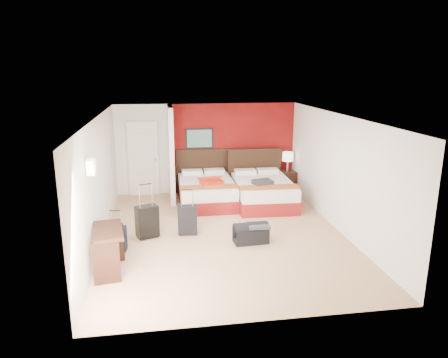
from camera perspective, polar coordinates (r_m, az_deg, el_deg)
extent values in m
plane|color=#D9AF86|center=(9.04, -0.02, -7.46)|extent=(6.50, 6.50, 0.00)
cube|color=silver|center=(11.79, -2.40, 4.17)|extent=(5.00, 0.04, 2.50)
cube|color=silver|center=(8.64, -16.64, -0.41)|extent=(0.04, 6.50, 2.50)
cube|color=black|center=(11.66, -3.37, 5.53)|extent=(0.78, 0.03, 0.58)
cube|color=white|center=(7.03, -17.64, 1.56)|extent=(0.12, 0.20, 0.24)
cube|color=maroon|center=(11.88, 1.22, 4.25)|extent=(3.50, 0.04, 2.50)
cube|color=silver|center=(11.10, -7.18, 3.39)|extent=(0.12, 1.20, 2.50)
cube|color=silver|center=(11.73, -10.90, 2.73)|extent=(0.82, 0.06, 2.05)
cube|color=white|center=(10.94, -2.40, -1.81)|extent=(1.40, 1.99, 0.60)
cube|color=silver|center=(10.92, 5.36, -1.85)|extent=(1.52, 2.11, 0.62)
cube|color=red|center=(10.76, -1.83, -0.18)|extent=(0.71, 0.86, 0.09)
cube|color=#323237|center=(10.51, 5.27, -0.44)|extent=(0.53, 0.46, 0.11)
cube|color=black|center=(12.03, 8.55, -0.37)|extent=(0.49, 0.49, 0.62)
cylinder|color=white|center=(11.89, 8.66, 2.33)|extent=(0.34, 0.34, 0.54)
cube|color=black|center=(8.87, -10.41, -5.87)|extent=(0.51, 0.42, 0.66)
cube|color=black|center=(8.95, -4.98, -5.71)|extent=(0.42, 0.28, 0.60)
cube|color=black|center=(8.37, -14.33, -8.07)|extent=(0.37, 0.26, 0.48)
cube|color=black|center=(8.57, 3.66, -7.52)|extent=(0.71, 0.42, 0.35)
cube|color=#37373C|center=(8.49, 4.75, -6.31)|extent=(0.44, 0.38, 0.06)
cube|color=black|center=(7.55, -15.36, -9.41)|extent=(0.62, 1.02, 0.80)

